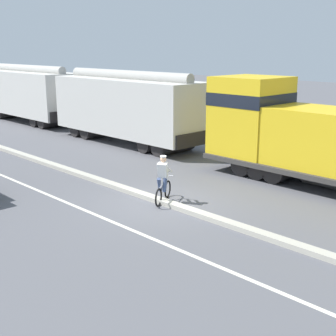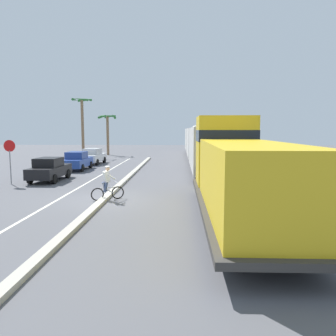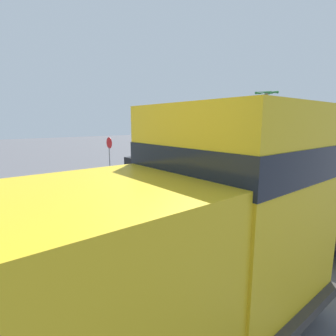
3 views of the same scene
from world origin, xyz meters
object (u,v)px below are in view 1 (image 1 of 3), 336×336
Objects in this scene: locomotive at (324,142)px; hopper_car_middle at (28,94)px; hopper_car_lead at (127,108)px; cyclist at (163,180)px.

locomotive reaches higher than hopper_car_middle.
cyclist is (-5.95, -9.19, -1.26)m from hopper_car_lead.
cyclist is at bearing -122.92° from hopper_car_lead.
hopper_car_lead is (0.00, 12.16, 0.28)m from locomotive.
locomotive is 6.72m from cyclist.
hopper_car_lead and hopper_car_middle have the same top height.
hopper_car_middle is at bearing 90.00° from locomotive.
locomotive is 23.76m from hopper_car_middle.
hopper_car_lead is 1.00× the size of hopper_car_middle.
locomotive is at bearing -90.00° from hopper_car_lead.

